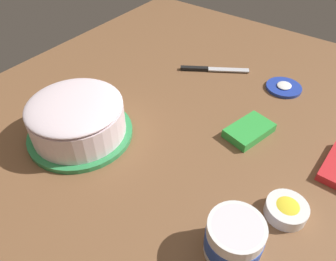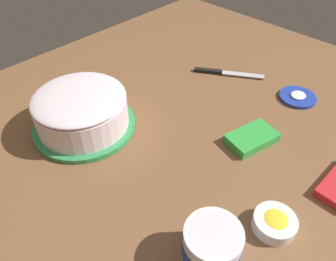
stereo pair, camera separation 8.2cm
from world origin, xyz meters
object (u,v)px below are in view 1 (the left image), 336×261
object	(u,v)px
frosting_tub_lid	(284,87)
candy_box_lower	(249,131)
frosting_tub	(234,238)
sprinkle_bowl_yellow	(286,209)
frosted_cake	(77,119)
spreading_knife	(208,69)

from	to	relation	value
frosting_tub_lid	candy_box_lower	xyz separation A→B (m)	(0.26, 0.00, 0.01)
frosting_tub	sprinkle_bowl_yellow	world-z (taller)	frosting_tub
frosted_cake	sprinkle_bowl_yellow	size ratio (longest dim) A/B	3.14
sprinkle_bowl_yellow	frosting_tub_lid	bearing A→B (deg)	-158.38
frosting_tub_lid	spreading_knife	size ratio (longest dim) A/B	0.53
frosting_tub_lid	sprinkle_bowl_yellow	world-z (taller)	sprinkle_bowl_yellow
frosting_tub_lid	candy_box_lower	bearing A→B (deg)	0.79
spreading_knife	frosted_cake	bearing A→B (deg)	-12.50
frosting_tub	frosting_tub_lid	distance (m)	0.60
frosted_cake	frosting_tub_lid	world-z (taller)	frosted_cake
spreading_knife	frosting_tub_lid	bearing A→B (deg)	101.01
frosting_tub_lid	sprinkle_bowl_yellow	bearing A→B (deg)	21.62
frosting_tub	candy_box_lower	world-z (taller)	frosting_tub
frosted_cake	sprinkle_bowl_yellow	bearing A→B (deg)	99.36
frosted_cake	sprinkle_bowl_yellow	distance (m)	0.55
frosting_tub_lid	spreading_knife	bearing A→B (deg)	-78.99
frosted_cake	frosting_tub	world-z (taller)	frosted_cake
frosted_cake	spreading_knife	distance (m)	0.50
frosting_tub	sprinkle_bowl_yellow	distance (m)	0.15
candy_box_lower	sprinkle_bowl_yellow	bearing A→B (deg)	57.58
frosting_tub	frosting_tub_lid	bearing A→B (deg)	-168.15
sprinkle_bowl_yellow	spreading_knife	bearing A→B (deg)	-132.83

